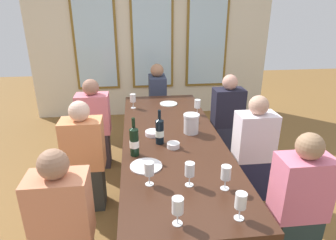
% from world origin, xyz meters
% --- Properties ---
extents(ground_plane, '(12.00, 12.00, 0.00)m').
position_xyz_m(ground_plane, '(0.00, 0.00, 0.00)').
color(ground_plane, brown).
extents(back_wall_with_windows, '(4.11, 0.10, 2.90)m').
position_xyz_m(back_wall_with_windows, '(0.00, 2.66, 1.45)').
color(back_wall_with_windows, beige).
rests_on(back_wall_with_windows, ground).
extents(dining_table, '(0.91, 2.63, 0.74)m').
position_xyz_m(dining_table, '(0.00, 0.00, 0.67)').
color(dining_table, '#3C2115').
rests_on(dining_table, ground).
extents(white_plate_0, '(0.22, 0.22, 0.01)m').
position_xyz_m(white_plate_0, '(0.08, 0.95, 0.74)').
color(white_plate_0, white).
rests_on(white_plate_0, dining_table).
extents(white_plate_1, '(0.25, 0.25, 0.01)m').
position_xyz_m(white_plate_1, '(-0.26, -0.52, 0.74)').
color(white_plate_1, white).
rests_on(white_plate_1, dining_table).
extents(metal_pitcher, '(0.16, 0.16, 0.19)m').
position_xyz_m(metal_pitcher, '(0.20, 0.07, 0.84)').
color(metal_pitcher, silver).
rests_on(metal_pitcher, dining_table).
extents(wine_bottle_0, '(0.08, 0.08, 0.32)m').
position_xyz_m(wine_bottle_0, '(-0.12, -0.12, 0.86)').
color(wine_bottle_0, black).
rests_on(wine_bottle_0, dining_table).
extents(wine_bottle_1, '(0.08, 0.08, 0.33)m').
position_xyz_m(wine_bottle_1, '(-0.35, -0.32, 0.87)').
color(wine_bottle_1, black).
rests_on(wine_bottle_1, dining_table).
extents(tasting_bowl_0, '(0.11, 0.11, 0.04)m').
position_xyz_m(tasting_bowl_0, '(-0.01, -0.22, 0.76)').
color(tasting_bowl_0, white).
rests_on(tasting_bowl_0, dining_table).
extents(tasting_bowl_1, '(0.13, 0.13, 0.05)m').
position_xyz_m(tasting_bowl_1, '(0.24, 0.34, 0.77)').
color(tasting_bowl_1, white).
rests_on(tasting_bowl_1, dining_table).
extents(tasting_bowl_2, '(0.15, 0.15, 0.04)m').
position_xyz_m(tasting_bowl_2, '(-0.17, 0.06, 0.76)').
color(tasting_bowl_2, white).
rests_on(tasting_bowl_2, dining_table).
extents(wine_glass_0, '(0.07, 0.07, 0.17)m').
position_xyz_m(wine_glass_0, '(0.02, -0.80, 0.86)').
color(wine_glass_0, white).
rests_on(wine_glass_0, dining_table).
extents(wine_glass_1, '(0.07, 0.07, 0.17)m').
position_xyz_m(wine_glass_1, '(-0.12, -1.17, 0.86)').
color(wine_glass_1, white).
rests_on(wine_glass_1, dining_table).
extents(wine_glass_2, '(0.07, 0.07, 0.17)m').
position_xyz_m(wine_glass_2, '(-0.25, -0.76, 0.86)').
color(wine_glass_2, white).
rests_on(wine_glass_2, dining_table).
extents(wine_glass_3, '(0.07, 0.07, 0.17)m').
position_xyz_m(wine_glass_3, '(0.25, -0.87, 0.86)').
color(wine_glass_3, white).
rests_on(wine_glass_3, dining_table).
extents(wine_glass_4, '(0.07, 0.07, 0.17)m').
position_xyz_m(wine_glass_4, '(-0.36, 0.86, 0.86)').
color(wine_glass_4, white).
rests_on(wine_glass_4, dining_table).
extents(wine_glass_5, '(0.07, 0.07, 0.17)m').
position_xyz_m(wine_glass_5, '(0.36, 0.56, 0.86)').
color(wine_glass_5, white).
rests_on(wine_glass_5, dining_table).
extents(wine_glass_6, '(0.07, 0.07, 0.17)m').
position_xyz_m(wine_glass_6, '(0.25, -1.17, 0.86)').
color(wine_glass_6, white).
rests_on(wine_glass_6, dining_table).
extents(seated_person_0, '(0.38, 0.24, 1.11)m').
position_xyz_m(seated_person_0, '(-0.83, 0.85, 0.53)').
color(seated_person_0, '#332931').
rests_on(seated_person_0, ground).
extents(seated_person_1, '(0.38, 0.24, 1.11)m').
position_xyz_m(seated_person_1, '(0.83, 0.89, 0.53)').
color(seated_person_1, '#26293B').
rests_on(seated_person_1, ground).
extents(seated_person_2, '(0.38, 0.24, 1.11)m').
position_xyz_m(seated_person_2, '(-0.83, -0.89, 0.53)').
color(seated_person_2, '#233832').
rests_on(seated_person_2, ground).
extents(seated_person_3, '(0.38, 0.24, 1.11)m').
position_xyz_m(seated_person_3, '(0.83, -0.84, 0.53)').
color(seated_person_3, '#263736').
rests_on(seated_person_3, ground).
extents(seated_person_4, '(0.38, 0.24, 1.11)m').
position_xyz_m(seated_person_4, '(-0.83, 0.04, 0.53)').
color(seated_person_4, '#30302D').
rests_on(seated_person_4, ground).
extents(seated_person_5, '(0.38, 0.24, 1.11)m').
position_xyz_m(seated_person_5, '(0.83, 0.01, 0.53)').
color(seated_person_5, '#242642').
rests_on(seated_person_5, ground).
extents(seated_person_6, '(0.24, 0.38, 1.11)m').
position_xyz_m(seated_person_6, '(0.00, 1.67, 0.53)').
color(seated_person_6, '#2B2D32').
rests_on(seated_person_6, ground).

